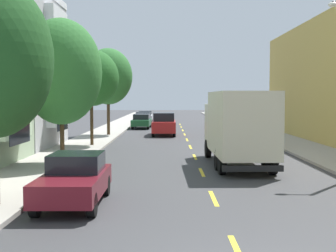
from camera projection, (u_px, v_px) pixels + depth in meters
ground_plane at (184, 136)px, 37.30m from camera, size 160.00×160.00×0.00m
sidewalk_left at (94, 138)px, 35.27m from camera, size 3.20×120.00×0.14m
sidewalk_right at (275, 138)px, 35.33m from camera, size 3.20×120.00×0.14m
lane_centerline_dashes at (187, 143)px, 31.81m from camera, size 0.14×47.20×0.01m
street_tree_second at (59, 72)px, 20.82m from camera, size 3.76×3.76×6.72m
street_tree_third at (89, 78)px, 28.99m from camera, size 3.55×3.55×6.18m
street_tree_farthest at (106, 77)px, 37.13m from camera, size 4.01×4.01×7.14m
delivery_box_truck at (236, 125)px, 20.94m from camera, size 2.54×7.51×3.47m
parked_wagon_charcoal at (141, 118)px, 53.24m from camera, size 1.82×4.70×1.50m
parked_wagon_white at (143, 116)px, 58.81m from camera, size 1.89×4.73×1.50m
parked_sedan_black at (234, 127)px, 38.03m from camera, size 1.85×4.52×1.43m
parked_wagon_forest at (140, 121)px, 46.99m from camera, size 1.93×4.74×1.50m
parked_hatchback_burgundy at (73, 179)px, 13.47m from camera, size 1.75×4.00×1.50m
parked_wagon_champagne at (254, 134)px, 29.49m from camera, size 1.82×4.70×1.50m
parked_suv_silver at (218, 118)px, 49.52m from camera, size 1.98×4.81×1.93m
moving_red_sedan at (162, 124)px, 38.29m from camera, size 1.95×4.80×1.93m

